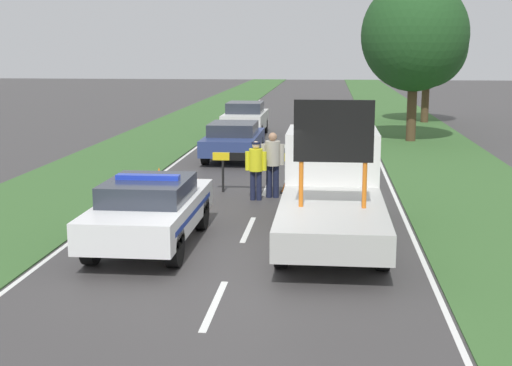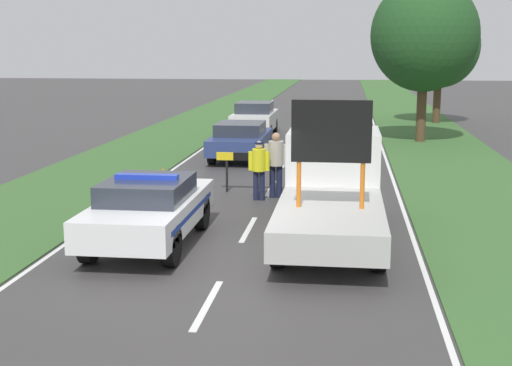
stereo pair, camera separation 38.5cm
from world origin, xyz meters
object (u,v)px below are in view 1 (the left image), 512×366
Objects in this scene: pedestrian_civilian at (273,160)px; road_barrier at (263,160)px; roadside_tree_near_right at (428,46)px; traffic_cone_centre_front at (159,180)px; queued_car_van_white at (245,118)px; police_officer at (256,165)px; queued_car_hatch_blue at (234,139)px; traffic_cone_near_truck at (287,183)px; work_truck at (332,185)px; police_car at (150,209)px; roadside_tree_near_left at (415,35)px; traffic_cone_near_police at (198,192)px.

road_barrier is at bearing 112.84° from pedestrian_civilian.
road_barrier is at bearing -109.40° from roadside_tree_near_right.
traffic_cone_centre_front is 0.17× the size of queued_car_van_white.
queued_car_hatch_blue is at bearing -49.95° from police_officer.
traffic_cone_centre_front is at bearing -174.49° from traffic_cone_near_truck.
work_truck is 3.56× the size of pedestrian_civilian.
roadside_tree_near_right reaches higher than police_officer.
queued_car_hatch_blue is 6.97m from queued_car_van_white.
queued_car_hatch_blue is at bearing 102.48° from pedestrian_civilian.
queued_car_hatch_blue is (0.16, 11.88, -0.05)m from police_car.
traffic_cone_centre_front is at bearing 104.74° from police_car.
roadside_tree_near_left is (8.36, 12.13, 4.21)m from traffic_cone_centre_front.
traffic_cone_near_police is 0.10× the size of roadside_tree_near_left.
traffic_cone_near_police is at bearing 91.04° from queued_car_hatch_blue.
work_truck is 17.73m from queued_car_van_white.
roadside_tree_near_right reaches higher than road_barrier.
pedestrian_civilian is (2.14, 5.07, 0.28)m from police_car.
traffic_cone_centre_front is 13.44m from queued_car_van_white.
police_officer is at bearing -14.71° from traffic_cone_centre_front.
police_car is 5.00m from police_officer.
work_truck is at bearing -38.58° from traffic_cone_centre_front.
work_truck is 4.47m from traffic_cone_near_truck.
police_car is 1.62× the size of road_barrier.
road_barrier reaches higher than traffic_cone_centre_front.
pedestrian_civilian is 0.39× the size of queued_car_hatch_blue.
work_truck is 1.00× the size of roadside_tree_near_right.
pedestrian_civilian reaches higher than police_car.
traffic_cone_near_truck is at bearing 101.77° from queued_car_van_white.
roadside_tree_near_left is (7.24, 17.56, 3.80)m from police_car.
police_officer reaches higher than traffic_cone_near_truck.
roadside_tree_near_left is (5.52, 12.88, 3.62)m from police_officer.
road_barrier is 13.30m from queued_car_van_white.
queued_car_van_white reaches higher than traffic_cone_near_police.
traffic_cone_near_police is 1.34× the size of traffic_cone_near_truck.
queued_car_hatch_blue reaches higher than road_barrier.
pedestrian_civilian is 1.12m from traffic_cone_near_truck.
roadside_tree_near_right reaches higher than traffic_cone_centre_front.
roadside_tree_near_right is at bearing 68.18° from pedestrian_civilian.
work_truck is 8.87× the size of traffic_cone_centre_front.
traffic_cone_near_police is 0.16× the size of queued_car_hatch_blue.
queued_car_hatch_blue is at bearing -141.28° from roadside_tree_near_left.
road_barrier reaches higher than traffic_cone_near_truck.
pedestrian_civilian is at bearing -117.52° from traffic_cone_near_truck.
roadside_tree_near_left is at bearing 55.42° from traffic_cone_centre_front.
traffic_cone_centre_front is (-1.42, 1.59, -0.00)m from traffic_cone_near_police.
pedestrian_civilian reaches higher than police_officer.
work_truck is 8.77× the size of traffic_cone_near_police.
police_car is 1.01× the size of queued_car_hatch_blue.
roadside_tree_near_right is (6.38, 19.96, 3.87)m from traffic_cone_near_truck.
police_officer reaches higher than police_car.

